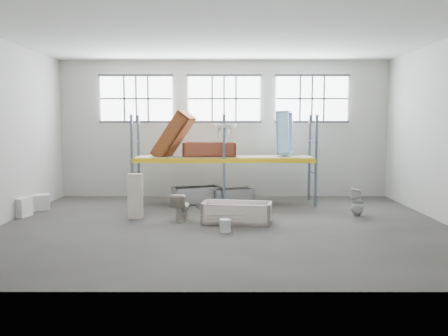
{
  "coord_description": "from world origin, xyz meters",
  "views": [
    {
      "loc": [
        0.01,
        -12.55,
        2.78
      ],
      "look_at": [
        0.0,
        1.5,
        1.4
      ],
      "focal_mm": 38.19,
      "sensor_mm": 36.0,
      "label": 1
    }
  ],
  "objects_px": {
    "toilet_beige": "(181,207)",
    "toilet_white": "(357,202)",
    "steel_tub_left": "(196,195)",
    "blue_tub_upright": "(285,133)",
    "cistern_tall": "(135,196)",
    "bathtub_beige": "(237,212)",
    "carton_near": "(18,207)",
    "rust_tub_flat": "(210,150)",
    "bucket": "(225,226)",
    "steel_tub_right": "(232,196)"
  },
  "relations": [
    {
      "from": "toilet_beige",
      "to": "bucket",
      "type": "xyz_separation_m",
      "value": [
        1.24,
        -1.42,
        -0.23
      ]
    },
    {
      "from": "steel_tub_left",
      "to": "bucket",
      "type": "height_order",
      "value": "steel_tub_left"
    },
    {
      "from": "bathtub_beige",
      "to": "toilet_white",
      "type": "relative_size",
      "value": 2.28
    },
    {
      "from": "rust_tub_flat",
      "to": "blue_tub_upright",
      "type": "distance_m",
      "value": 2.62
    },
    {
      "from": "carton_near",
      "to": "rust_tub_flat",
      "type": "bearing_deg",
      "value": 22.81
    },
    {
      "from": "steel_tub_left",
      "to": "toilet_beige",
      "type": "bearing_deg",
      "value": -95.75
    },
    {
      "from": "steel_tub_right",
      "to": "toilet_white",
      "type": "bearing_deg",
      "value": -29.45
    },
    {
      "from": "toilet_beige",
      "to": "steel_tub_left",
      "type": "height_order",
      "value": "toilet_beige"
    },
    {
      "from": "toilet_beige",
      "to": "toilet_white",
      "type": "bearing_deg",
      "value": -159.3
    },
    {
      "from": "toilet_white",
      "to": "steel_tub_left",
      "type": "bearing_deg",
      "value": -100.72
    },
    {
      "from": "bathtub_beige",
      "to": "cistern_tall",
      "type": "distance_m",
      "value": 2.97
    },
    {
      "from": "blue_tub_upright",
      "to": "toilet_beige",
      "type": "bearing_deg",
      "value": -137.29
    },
    {
      "from": "steel_tub_right",
      "to": "bucket",
      "type": "distance_m",
      "value": 4.19
    },
    {
      "from": "bucket",
      "to": "carton_near",
      "type": "height_order",
      "value": "carton_near"
    },
    {
      "from": "bucket",
      "to": "cistern_tall",
      "type": "bearing_deg",
      "value": 146.48
    },
    {
      "from": "toilet_beige",
      "to": "rust_tub_flat",
      "type": "xyz_separation_m",
      "value": [
        0.72,
        2.9,
        1.43
      ]
    },
    {
      "from": "toilet_white",
      "to": "steel_tub_left",
      "type": "xyz_separation_m",
      "value": [
        -4.88,
        2.01,
        -0.13
      ]
    },
    {
      "from": "steel_tub_left",
      "to": "toilet_white",
      "type": "bearing_deg",
      "value": -22.35
    },
    {
      "from": "bathtub_beige",
      "to": "steel_tub_left",
      "type": "xyz_separation_m",
      "value": [
        -1.29,
        2.96,
        0.01
      ]
    },
    {
      "from": "toilet_white",
      "to": "rust_tub_flat",
      "type": "relative_size",
      "value": 0.47
    },
    {
      "from": "cistern_tall",
      "to": "bucket",
      "type": "distance_m",
      "value": 3.12
    },
    {
      "from": "blue_tub_upright",
      "to": "cistern_tall",
      "type": "bearing_deg",
      "value": -149.23
    },
    {
      "from": "rust_tub_flat",
      "to": "bucket",
      "type": "relative_size",
      "value": 5.5
    },
    {
      "from": "toilet_beige",
      "to": "steel_tub_right",
      "type": "height_order",
      "value": "toilet_beige"
    },
    {
      "from": "cistern_tall",
      "to": "bucket",
      "type": "relative_size",
      "value": 3.98
    },
    {
      "from": "blue_tub_upright",
      "to": "carton_near",
      "type": "relative_size",
      "value": 2.26
    },
    {
      "from": "toilet_white",
      "to": "rust_tub_flat",
      "type": "bearing_deg",
      "value": -104.86
    },
    {
      "from": "toilet_white",
      "to": "bucket",
      "type": "height_order",
      "value": "toilet_white"
    },
    {
      "from": "steel_tub_left",
      "to": "carton_near",
      "type": "distance_m",
      "value": 5.55
    },
    {
      "from": "bathtub_beige",
      "to": "carton_near",
      "type": "distance_m",
      "value": 6.46
    },
    {
      "from": "steel_tub_left",
      "to": "blue_tub_upright",
      "type": "bearing_deg",
      "value": 6.21
    },
    {
      "from": "steel_tub_left",
      "to": "steel_tub_right",
      "type": "height_order",
      "value": "steel_tub_left"
    },
    {
      "from": "cistern_tall",
      "to": "bucket",
      "type": "bearing_deg",
      "value": -36.64
    },
    {
      "from": "rust_tub_flat",
      "to": "blue_tub_upright",
      "type": "height_order",
      "value": "blue_tub_upright"
    },
    {
      "from": "toilet_white",
      "to": "bucket",
      "type": "xyz_separation_m",
      "value": [
        -3.91,
        -2.11,
        -0.25
      ]
    },
    {
      "from": "cistern_tall",
      "to": "carton_near",
      "type": "bearing_deg",
      "value": 172.43
    },
    {
      "from": "toilet_beige",
      "to": "steel_tub_right",
      "type": "xyz_separation_m",
      "value": [
        1.49,
        2.76,
        -0.13
      ]
    },
    {
      "from": "steel_tub_left",
      "to": "carton_near",
      "type": "relative_size",
      "value": 2.44
    },
    {
      "from": "toilet_white",
      "to": "blue_tub_upright",
      "type": "distance_m",
      "value": 3.59
    },
    {
      "from": "steel_tub_left",
      "to": "cistern_tall",
      "type": "bearing_deg",
      "value": -123.55
    },
    {
      "from": "bucket",
      "to": "toilet_beige",
      "type": "bearing_deg",
      "value": 131.15
    },
    {
      "from": "cistern_tall",
      "to": "carton_near",
      "type": "height_order",
      "value": "cistern_tall"
    },
    {
      "from": "steel_tub_left",
      "to": "bucket",
      "type": "bearing_deg",
      "value": -76.73
    },
    {
      "from": "cistern_tall",
      "to": "bucket",
      "type": "xyz_separation_m",
      "value": [
        2.57,
        -1.7,
        -0.48
      ]
    },
    {
      "from": "cistern_tall",
      "to": "bathtub_beige",
      "type": "bearing_deg",
      "value": -13.75
    },
    {
      "from": "cistern_tall",
      "to": "steel_tub_left",
      "type": "xyz_separation_m",
      "value": [
        1.6,
        2.42,
        -0.35
      ]
    },
    {
      "from": "blue_tub_upright",
      "to": "bucket",
      "type": "relative_size",
      "value": 4.52
    },
    {
      "from": "blue_tub_upright",
      "to": "bucket",
      "type": "distance_m",
      "value": 5.37
    },
    {
      "from": "bathtub_beige",
      "to": "steel_tub_left",
      "type": "distance_m",
      "value": 3.23
    },
    {
      "from": "steel_tub_right",
      "to": "bucket",
      "type": "relative_size",
      "value": 4.29
    }
  ]
}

